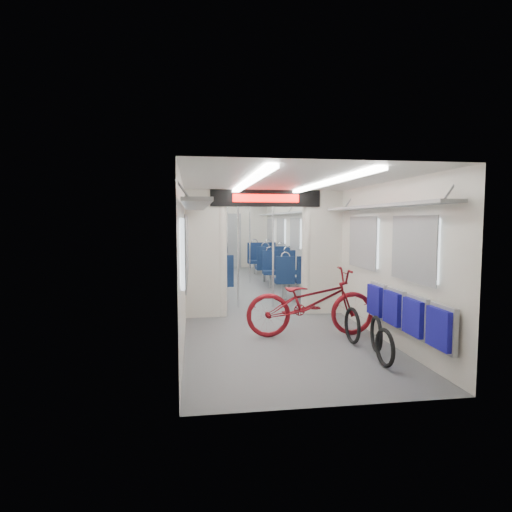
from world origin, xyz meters
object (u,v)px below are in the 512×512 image
(bike_hoop_a, at_px, (385,350))
(seat_bay_far_right, at_px, (267,259))
(flip_bench, at_px, (404,312))
(bike_hoop_c, at_px, (352,327))
(seat_bay_near_right, at_px, (286,271))
(seat_bay_near_left, at_px, (209,271))
(stanchion_far_right, at_px, (250,242))
(bicycle, at_px, (311,302))
(stanchion_near_right, at_px, (273,250))
(stanchion_near_left, at_px, (238,251))
(bike_hoop_b, at_px, (376,336))
(stanchion_far_left, at_px, (227,243))
(seat_bay_far_left, at_px, (205,259))

(bike_hoop_a, xyz_separation_m, seat_bay_far_right, (-0.01, 8.14, 0.35))
(flip_bench, bearing_deg, bike_hoop_c, 123.70)
(seat_bay_near_right, distance_m, seat_bay_far_right, 2.75)
(seat_bay_far_right, bearing_deg, seat_bay_near_left, -123.28)
(seat_bay_near_left, distance_m, stanchion_far_right, 2.24)
(bicycle, distance_m, seat_bay_near_left, 4.05)
(seat_bay_far_right, distance_m, stanchion_near_right, 4.52)
(seat_bay_far_right, bearing_deg, stanchion_near_right, -98.40)
(seat_bay_near_right, bearing_deg, stanchion_near_left, -129.66)
(seat_bay_near_right, height_order, stanchion_far_right, stanchion_far_right)
(bike_hoop_c, height_order, seat_bay_near_left, seat_bay_near_left)
(bike_hoop_c, distance_m, stanchion_near_left, 3.20)
(seat_bay_near_left, relative_size, stanchion_near_left, 0.96)
(bike_hoop_a, distance_m, bike_hoop_c, 0.99)
(bicycle, bearing_deg, bike_hoop_a, -159.31)
(bike_hoop_b, height_order, stanchion_far_right, stanchion_far_right)
(seat_bay_near_left, bearing_deg, bike_hoop_a, -70.43)
(seat_bay_near_right, distance_m, stanchion_near_right, 1.90)
(seat_bay_near_right, bearing_deg, bike_hoop_a, -89.90)
(bicycle, bearing_deg, seat_bay_near_left, 21.98)
(flip_bench, relative_size, stanchion_far_left, 0.92)
(seat_bay_far_left, height_order, stanchion_far_right, stanchion_far_right)
(bike_hoop_b, distance_m, stanchion_near_right, 3.37)
(bicycle, height_order, bike_hoop_b, bicycle)
(stanchion_far_right, bearing_deg, stanchion_near_right, -89.71)
(seat_bay_far_right, relative_size, stanchion_far_left, 0.96)
(seat_bay_far_left, xyz_separation_m, stanchion_far_right, (1.20, -1.66, 0.61))
(bike_hoop_b, height_order, seat_bay_near_right, seat_bay_near_right)
(flip_bench, distance_m, bike_hoop_a, 0.64)
(seat_bay_far_left, distance_m, stanchion_far_right, 2.13)
(bike_hoop_a, xyz_separation_m, bike_hoop_b, (0.14, 0.57, 0.01))
(stanchion_far_right, bearing_deg, stanchion_far_left, -148.51)
(bicycle, distance_m, stanchion_far_left, 5.31)
(stanchion_near_left, height_order, stanchion_far_left, same)
(bike_hoop_a, bearing_deg, bike_hoop_b, 75.64)
(flip_bench, bearing_deg, seat_bay_near_left, 114.79)
(flip_bench, relative_size, seat_bay_far_left, 1.01)
(bike_hoop_c, relative_size, stanchion_near_left, 0.23)
(stanchion_far_left, bearing_deg, bike_hoop_b, -76.36)
(seat_bay_far_right, height_order, stanchion_far_left, stanchion_far_left)
(flip_bench, xyz_separation_m, stanchion_far_left, (-1.75, 6.35, 0.57))
(seat_bay_near_left, bearing_deg, seat_bay_near_right, 2.88)
(stanchion_near_left, relative_size, stanchion_near_right, 1.00)
(seat_bay_near_right, relative_size, stanchion_near_left, 0.86)
(seat_bay_far_right, bearing_deg, bike_hoop_b, -88.83)
(stanchion_near_left, bearing_deg, seat_bay_far_left, 95.88)
(stanchion_near_right, bearing_deg, seat_bay_far_left, 103.57)
(bike_hoop_c, distance_m, seat_bay_far_left, 7.98)
(bike_hoop_b, bearing_deg, stanchion_near_left, 115.38)
(flip_bench, xyz_separation_m, bike_hoop_c, (-0.44, 0.65, -0.34))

